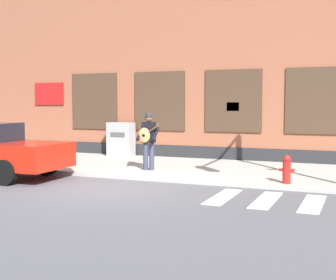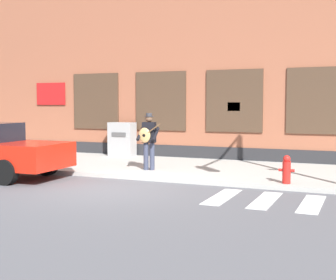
# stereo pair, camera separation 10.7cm
# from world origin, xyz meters

# --- Properties ---
(ground_plane) EXTENTS (160.00, 160.00, 0.00)m
(ground_plane) POSITION_xyz_m (0.00, 0.00, 0.00)
(ground_plane) COLOR #56565B
(sidewalk) EXTENTS (28.00, 4.64, 0.12)m
(sidewalk) POSITION_xyz_m (0.00, 3.74, 0.06)
(sidewalk) COLOR #ADAAA3
(sidewalk) RESTS_ON ground
(building_backdrop) EXTENTS (28.00, 4.06, 7.94)m
(building_backdrop) POSITION_xyz_m (-0.00, 8.06, 3.96)
(building_backdrop) COLOR #99563D
(building_backdrop) RESTS_ON ground
(crosswalk) EXTENTS (5.20, 1.90, 0.01)m
(crosswalk) POSITION_xyz_m (5.14, 0.12, 0.01)
(crosswalk) COLOR silver
(crosswalk) RESTS_ON ground
(busker) EXTENTS (0.74, 0.58, 1.68)m
(busker) POSITION_xyz_m (-0.25, 2.57, 1.07)
(busker) COLOR #33384C
(busker) RESTS_ON sidewalk
(utility_box) EXTENTS (0.97, 0.52, 1.26)m
(utility_box) POSITION_xyz_m (-2.79, 5.61, 0.75)
(utility_box) COLOR #9E9E9E
(utility_box) RESTS_ON sidewalk
(fire_hydrant) EXTENTS (0.38, 0.20, 0.70)m
(fire_hydrant) POSITION_xyz_m (3.88, 1.77, 0.46)
(fire_hydrant) COLOR red
(fire_hydrant) RESTS_ON sidewalk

